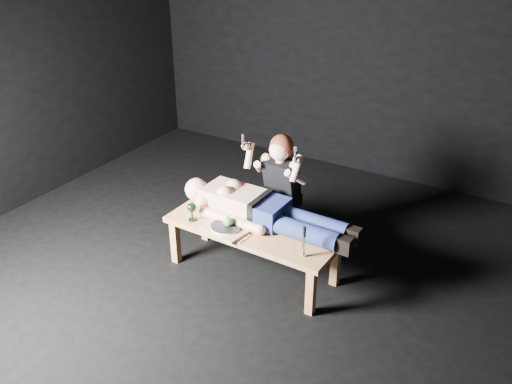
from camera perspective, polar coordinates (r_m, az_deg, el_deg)
ground at (r=4.83m, az=-2.76°, el=-8.02°), size 5.00×5.00×0.00m
back_wall at (r=6.30m, az=9.93°, el=15.16°), size 5.00×0.00×5.00m
table at (r=4.68m, az=-0.32°, el=-5.96°), size 1.47×0.58×0.45m
lying_man at (r=4.56m, az=0.99°, el=-1.64°), size 1.48×0.48×0.27m
kneeling_woman at (r=4.90m, az=3.06°, el=0.31°), size 0.64×0.71×1.14m
serving_tray at (r=4.52m, az=-3.12°, el=-3.79°), size 0.40×0.32×0.02m
plate at (r=4.51m, az=-3.12°, el=-3.57°), size 0.28×0.28×0.02m
apple at (r=4.48m, az=-2.88°, el=-3.05°), size 0.08×0.08×0.08m
goblet at (r=4.64m, az=-6.59°, el=-2.03°), size 0.08×0.08×0.16m
fork_flat at (r=4.61m, az=-4.93°, el=-3.29°), size 0.02×0.16×0.01m
knife_flat at (r=4.40m, az=-1.13°, el=-4.82°), size 0.03×0.16×0.01m
spoon_flat at (r=4.50m, az=-1.04°, el=-3.98°), size 0.12×0.11×0.01m
carving_knife at (r=4.14m, az=4.94°, el=-5.12°), size 0.03×0.04×0.26m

